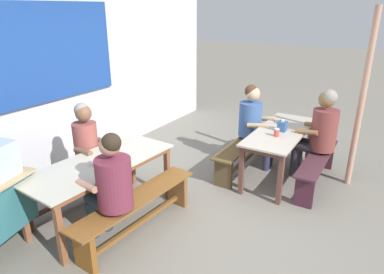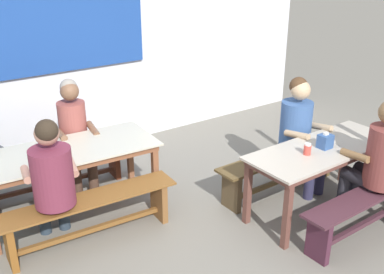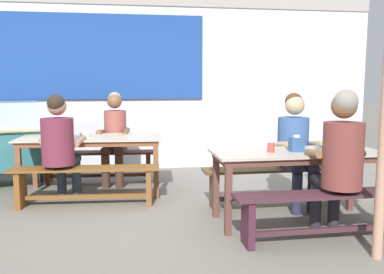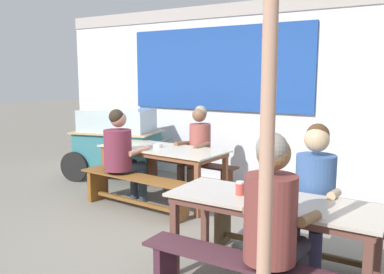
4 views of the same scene
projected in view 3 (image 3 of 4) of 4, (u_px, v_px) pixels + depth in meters
ground_plane at (156, 216)px, 4.35m from camera, size 40.00×40.00×0.00m
backdrop_wall at (142, 78)px, 6.58m from camera, size 7.54×0.23×2.77m
dining_table_far at (92, 142)px, 5.16m from camera, size 1.80×0.87×0.72m
dining_table_near at (296, 159)px, 4.09m from camera, size 1.67×0.65×0.72m
bench_far_back at (99, 162)px, 5.75m from camera, size 1.63×0.38×0.44m
bench_far_front at (85, 181)px, 4.67m from camera, size 1.69×0.43×0.44m
bench_near_back at (276, 180)px, 4.67m from camera, size 1.66×0.31×0.44m
bench_near_front at (320, 209)px, 3.60m from camera, size 1.54×0.28×0.44m
person_near_front at (340, 155)px, 3.63m from camera, size 0.48×0.57×1.34m
person_left_back_turned at (60, 143)px, 4.65m from camera, size 0.51×0.57×1.26m
person_center_facing at (115, 133)px, 5.64m from camera, size 0.45×0.53×1.27m
person_right_near_table at (295, 143)px, 4.58m from camera, size 0.47×0.56×1.28m
tissue_box at (296, 144)px, 4.05m from camera, size 0.13×0.11×0.16m
condiment_jar at (271, 147)px, 4.01m from camera, size 0.07×0.07×0.11m
soup_bowl at (85, 135)px, 5.13m from camera, size 0.13×0.13×0.05m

